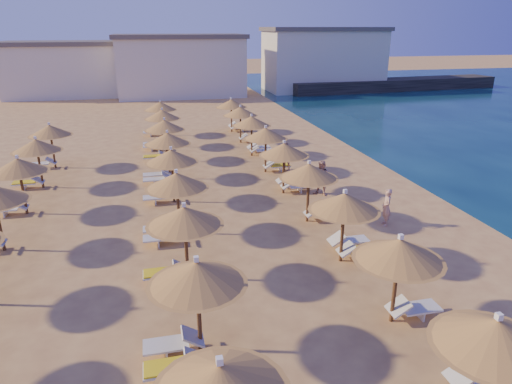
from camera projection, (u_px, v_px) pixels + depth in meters
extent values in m
plane|color=tan|center=(272.00, 262.00, 16.74)|extent=(220.00, 220.00, 0.00)
cube|color=black|center=(394.00, 85.00, 61.81)|extent=(30.23, 6.54, 1.50)
cube|color=silver|center=(72.00, 71.00, 56.27)|extent=(15.00, 8.00, 6.00)
cube|color=#59514C|center=(68.00, 43.00, 55.16)|extent=(15.60, 8.48, 0.50)
cube|color=silver|center=(181.00, 68.00, 56.13)|extent=(15.00, 8.00, 6.80)
cube|color=#59514C|center=(179.00, 36.00, 54.89)|extent=(15.60, 8.48, 0.50)
cube|color=silver|center=(323.00, 61.00, 60.89)|extent=(15.00, 8.00, 7.60)
cube|color=#59514C|center=(324.00, 29.00, 59.51)|extent=(15.60, 8.48, 0.50)
cylinder|color=brown|center=(485.00, 381.00, 9.58)|extent=(0.12, 0.12, 2.27)
cone|color=#A87830|center=(495.00, 333.00, 9.17)|extent=(2.39, 2.39, 0.64)
cone|color=#A87830|center=(493.00, 344.00, 9.26)|extent=(2.58, 2.58, 0.12)
cube|color=white|center=(499.00, 317.00, 9.04)|extent=(0.12, 0.12, 0.14)
cylinder|color=brown|center=(395.00, 287.00, 13.01)|extent=(0.12, 0.12, 2.27)
cone|color=#A87830|center=(399.00, 249.00, 12.60)|extent=(2.39, 2.39, 0.64)
cone|color=#A87830|center=(398.00, 258.00, 12.69)|extent=(2.58, 2.58, 0.12)
cube|color=white|center=(401.00, 237.00, 12.47)|extent=(0.12, 0.12, 0.14)
cylinder|color=brown|center=(342.00, 233.00, 16.45)|extent=(0.12, 0.12, 2.27)
cone|color=#A87830|center=(345.00, 202.00, 16.04)|extent=(2.39, 2.39, 0.64)
cone|color=#A87830|center=(344.00, 209.00, 16.12)|extent=(2.58, 2.58, 0.12)
cube|color=white|center=(345.00, 191.00, 15.90)|extent=(0.12, 0.12, 0.14)
cylinder|color=brown|center=(308.00, 197.00, 19.88)|extent=(0.12, 0.12, 2.27)
cone|color=#A87830|center=(309.00, 171.00, 19.47)|extent=(2.39, 2.39, 0.64)
cone|color=#A87830|center=(309.00, 177.00, 19.56)|extent=(2.58, 2.58, 0.12)
cube|color=white|center=(309.00, 162.00, 19.34)|extent=(0.12, 0.12, 0.14)
cylinder|color=brown|center=(284.00, 172.00, 23.31)|extent=(0.12, 0.12, 2.27)
cone|color=#A87830|center=(284.00, 149.00, 22.90)|extent=(2.39, 2.39, 0.64)
cone|color=#A87830|center=(284.00, 154.00, 22.99)|extent=(2.58, 2.58, 0.12)
cube|color=white|center=(284.00, 142.00, 22.77)|extent=(0.12, 0.12, 0.14)
cylinder|color=brown|center=(266.00, 153.00, 26.75)|extent=(0.12, 0.12, 2.27)
cone|color=#A87830|center=(266.00, 133.00, 26.34)|extent=(2.39, 2.39, 0.64)
cone|color=#A87830|center=(266.00, 138.00, 26.43)|extent=(2.58, 2.58, 0.12)
cube|color=white|center=(266.00, 127.00, 26.20)|extent=(0.12, 0.12, 0.14)
cylinder|color=brown|center=(252.00, 139.00, 30.18)|extent=(0.12, 0.12, 2.27)
cone|color=#A87830|center=(252.00, 121.00, 29.77)|extent=(2.39, 2.39, 0.64)
cone|color=#A87830|center=(252.00, 125.00, 29.86)|extent=(2.58, 2.58, 0.12)
cube|color=white|center=(252.00, 115.00, 29.64)|extent=(0.12, 0.12, 0.14)
cylinder|color=brown|center=(241.00, 128.00, 33.62)|extent=(0.12, 0.12, 2.27)
cone|color=#A87830|center=(240.00, 111.00, 33.20)|extent=(2.39, 2.39, 0.64)
cone|color=#A87830|center=(240.00, 115.00, 33.29)|extent=(2.58, 2.58, 0.12)
cube|color=white|center=(240.00, 106.00, 33.07)|extent=(0.12, 0.12, 0.14)
cylinder|color=brown|center=(231.00, 118.00, 37.05)|extent=(0.12, 0.12, 2.27)
cone|color=#A87830|center=(231.00, 103.00, 36.64)|extent=(2.39, 2.39, 0.64)
cone|color=#A87830|center=(231.00, 107.00, 36.73)|extent=(2.58, 2.58, 0.12)
cube|color=white|center=(231.00, 98.00, 36.51)|extent=(0.12, 0.12, 0.14)
cone|color=#A87830|center=(220.00, 379.00, 7.97)|extent=(2.39, 2.39, 0.64)
cube|color=white|center=(219.00, 361.00, 7.84)|extent=(0.12, 0.12, 0.14)
cylinder|color=brown|center=(199.00, 314.00, 11.82)|extent=(0.12, 0.12, 2.27)
cone|color=#A87830|center=(197.00, 273.00, 11.41)|extent=(2.39, 2.39, 0.64)
cone|color=#A87830|center=(197.00, 282.00, 11.50)|extent=(2.58, 2.58, 0.12)
cube|color=white|center=(196.00, 259.00, 11.27)|extent=(0.12, 0.12, 0.14)
cylinder|color=brown|center=(186.00, 249.00, 15.25)|extent=(0.12, 0.12, 2.27)
cone|color=#A87830|center=(184.00, 216.00, 14.84)|extent=(2.39, 2.39, 0.64)
cone|color=#A87830|center=(185.00, 223.00, 14.93)|extent=(2.58, 2.58, 0.12)
cube|color=white|center=(184.00, 205.00, 14.71)|extent=(0.12, 0.12, 0.14)
cylinder|color=brown|center=(178.00, 208.00, 18.69)|extent=(0.12, 0.12, 2.27)
cone|color=#A87830|center=(177.00, 180.00, 18.27)|extent=(2.39, 2.39, 0.64)
cone|color=#A87830|center=(177.00, 186.00, 18.36)|extent=(2.58, 2.58, 0.12)
cube|color=white|center=(176.00, 171.00, 18.14)|extent=(0.12, 0.12, 0.14)
cylinder|color=brown|center=(173.00, 180.00, 22.12)|extent=(0.12, 0.12, 2.27)
cone|color=#A87830|center=(171.00, 156.00, 21.71)|extent=(2.39, 2.39, 0.64)
cone|color=#A87830|center=(172.00, 161.00, 21.80)|extent=(2.58, 2.58, 0.12)
cube|color=white|center=(171.00, 148.00, 21.57)|extent=(0.12, 0.12, 0.14)
cylinder|color=brown|center=(169.00, 159.00, 25.55)|extent=(0.12, 0.12, 2.27)
cone|color=#A87830|center=(167.00, 138.00, 25.14)|extent=(2.39, 2.39, 0.64)
cone|color=#A87830|center=(168.00, 143.00, 25.23)|extent=(2.58, 2.58, 0.12)
cube|color=white|center=(167.00, 131.00, 25.01)|extent=(0.12, 0.12, 0.14)
cylinder|color=brown|center=(166.00, 144.00, 28.99)|extent=(0.12, 0.12, 2.27)
cone|color=#A87830|center=(165.00, 125.00, 28.58)|extent=(2.39, 2.39, 0.64)
cone|color=#A87830|center=(165.00, 129.00, 28.66)|extent=(2.58, 2.58, 0.12)
cube|color=white|center=(164.00, 119.00, 28.44)|extent=(0.12, 0.12, 0.14)
cylinder|color=brown|center=(163.00, 131.00, 32.42)|extent=(0.12, 0.12, 2.27)
cone|color=#A87830|center=(162.00, 114.00, 32.01)|extent=(2.39, 2.39, 0.64)
cone|color=#A87830|center=(162.00, 118.00, 32.10)|extent=(2.58, 2.58, 0.12)
cube|color=white|center=(162.00, 109.00, 31.88)|extent=(0.12, 0.12, 0.14)
cylinder|color=brown|center=(161.00, 121.00, 35.85)|extent=(0.12, 0.12, 2.27)
cone|color=#A87830|center=(160.00, 106.00, 35.44)|extent=(2.39, 2.39, 0.64)
cone|color=#A87830|center=(161.00, 109.00, 35.53)|extent=(2.58, 2.58, 0.12)
cube|color=white|center=(160.00, 101.00, 35.31)|extent=(0.12, 0.12, 0.14)
cylinder|color=brown|center=(23.00, 191.00, 20.68)|extent=(0.12, 0.12, 2.27)
cone|color=#A87830|center=(18.00, 165.00, 20.27)|extent=(2.39, 2.39, 0.64)
cone|color=#A87830|center=(19.00, 171.00, 20.36)|extent=(2.58, 2.58, 0.12)
cube|color=white|center=(17.00, 157.00, 20.14)|extent=(0.12, 0.12, 0.14)
cylinder|color=brown|center=(40.00, 167.00, 24.12)|extent=(0.12, 0.12, 2.27)
cone|color=#A87830|center=(36.00, 145.00, 23.71)|extent=(2.39, 2.39, 0.64)
cone|color=#A87830|center=(37.00, 150.00, 23.79)|extent=(2.58, 2.58, 0.12)
cube|color=white|center=(35.00, 138.00, 23.57)|extent=(0.12, 0.12, 0.14)
cylinder|color=brown|center=(53.00, 150.00, 27.55)|extent=(0.12, 0.12, 2.27)
cone|color=#A87830|center=(50.00, 130.00, 27.14)|extent=(2.39, 2.39, 0.64)
cone|color=#A87830|center=(51.00, 134.00, 27.23)|extent=(2.58, 2.58, 0.12)
cube|color=white|center=(49.00, 124.00, 27.01)|extent=(0.12, 0.12, 0.14)
cube|color=silver|center=(486.00, 375.00, 10.87)|extent=(1.18, 0.64, 0.06)
cube|color=silver|center=(485.00, 380.00, 10.93)|extent=(0.06, 0.57, 0.32)
cube|color=silver|center=(461.00, 375.00, 10.68)|extent=(0.58, 0.64, 0.40)
cube|color=silver|center=(420.00, 307.00, 13.48)|extent=(1.18, 0.64, 0.06)
cube|color=silver|center=(419.00, 312.00, 13.54)|extent=(0.06, 0.57, 0.32)
cube|color=silver|center=(399.00, 306.00, 13.29)|extent=(0.58, 0.64, 0.40)
cube|color=silver|center=(166.00, 345.00, 11.90)|extent=(1.18, 0.64, 0.06)
cube|color=silver|center=(166.00, 350.00, 11.96)|extent=(0.06, 0.57, 0.32)
cube|color=silver|center=(193.00, 336.00, 12.01)|extent=(0.58, 0.64, 0.40)
cube|color=silver|center=(168.00, 368.00, 11.08)|extent=(1.18, 0.64, 0.06)
cube|color=silver|center=(168.00, 374.00, 11.13)|extent=(0.06, 0.57, 0.32)
cube|color=silver|center=(196.00, 359.00, 11.18)|extent=(0.58, 0.64, 0.40)
cube|color=yellow|center=(167.00, 366.00, 11.06)|extent=(1.13, 0.59, 0.05)
cube|color=silver|center=(363.00, 250.00, 16.92)|extent=(1.18, 0.64, 0.06)
cube|color=silver|center=(363.00, 254.00, 16.97)|extent=(0.06, 0.57, 0.32)
cube|color=silver|center=(346.00, 249.00, 16.72)|extent=(0.58, 0.64, 0.40)
cube|color=yellow|center=(364.00, 249.00, 16.90)|extent=(1.13, 0.59, 0.05)
cube|color=silver|center=(353.00, 240.00, 17.74)|extent=(1.18, 0.64, 0.06)
cube|color=silver|center=(353.00, 244.00, 17.80)|extent=(0.06, 0.57, 0.32)
cube|color=silver|center=(337.00, 239.00, 17.54)|extent=(0.58, 0.64, 0.40)
cube|color=silver|center=(161.00, 273.00, 15.34)|extent=(1.18, 0.64, 0.06)
cube|color=silver|center=(161.00, 278.00, 15.39)|extent=(0.06, 0.57, 0.32)
cube|color=silver|center=(182.00, 267.00, 15.44)|extent=(0.58, 0.64, 0.40)
cube|color=yellow|center=(161.00, 272.00, 15.32)|extent=(1.13, 0.59, 0.05)
cube|color=silver|center=(326.00, 213.00, 20.35)|extent=(1.18, 0.64, 0.06)
cube|color=silver|center=(326.00, 216.00, 20.41)|extent=(0.06, 0.57, 0.32)
cube|color=silver|center=(311.00, 211.00, 20.15)|extent=(0.58, 0.64, 0.40)
cube|color=silver|center=(158.00, 228.00, 18.77)|extent=(1.18, 0.64, 0.06)
cube|color=silver|center=(158.00, 232.00, 18.83)|extent=(0.06, 0.57, 0.32)
cube|color=silver|center=(175.00, 224.00, 18.87)|extent=(0.58, 0.64, 0.40)
cube|color=silver|center=(158.00, 238.00, 17.95)|extent=(1.18, 0.64, 0.06)
cube|color=silver|center=(158.00, 241.00, 18.00)|extent=(0.06, 0.57, 0.32)
cube|color=silver|center=(176.00, 233.00, 18.05)|extent=(0.58, 0.64, 0.40)
cube|color=silver|center=(300.00, 186.00, 23.78)|extent=(1.18, 0.64, 0.06)
cube|color=silver|center=(300.00, 189.00, 23.84)|extent=(0.06, 0.57, 0.32)
cube|color=silver|center=(287.00, 184.00, 23.59)|extent=(0.58, 0.64, 0.40)
cube|color=silver|center=(295.00, 180.00, 24.61)|extent=(1.18, 0.64, 0.06)
cube|color=silver|center=(294.00, 183.00, 24.66)|extent=(0.06, 0.57, 0.32)
cube|color=silver|center=(282.00, 179.00, 24.41)|extent=(0.58, 0.64, 0.40)
cube|color=silver|center=(155.00, 197.00, 22.21)|extent=(1.18, 0.64, 0.06)
cube|color=silver|center=(156.00, 200.00, 22.26)|extent=(0.06, 0.57, 0.32)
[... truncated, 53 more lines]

